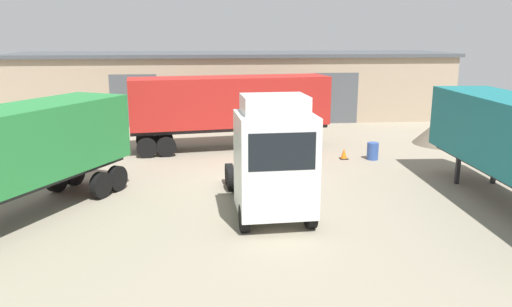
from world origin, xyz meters
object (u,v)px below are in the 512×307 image
object	(u,v)px
container_trailer_yellow	(229,103)
gravel_pile	(445,129)
oil_drum	(373,151)
traffic_cone	(344,154)
tractor_unit_white	(273,162)

from	to	relation	value
container_trailer_yellow	gravel_pile	distance (m)	12.65
oil_drum	traffic_cone	world-z (taller)	oil_drum
traffic_cone	oil_drum	bearing A→B (deg)	-9.48
oil_drum	traffic_cone	bearing A→B (deg)	170.52
oil_drum	traffic_cone	xyz separation A→B (m)	(-1.43, 0.24, -0.19)
tractor_unit_white	container_trailer_yellow	distance (m)	11.11
traffic_cone	container_trailer_yellow	bearing A→B (deg)	152.26
gravel_pile	traffic_cone	distance (m)	7.45
tractor_unit_white	oil_drum	size ratio (longest dim) A/B	7.38
container_trailer_yellow	gravel_pile	xyz separation A→B (m)	(12.54, -0.04, -1.67)
tractor_unit_white	traffic_cone	size ratio (longest dim) A/B	11.81
container_trailer_yellow	gravel_pile	size ratio (longest dim) A/B	3.11
tractor_unit_white	gravel_pile	size ratio (longest dim) A/B	1.82
tractor_unit_white	oil_drum	xyz separation A→B (m)	(6.19, 7.80, -1.59)
container_trailer_yellow	traffic_cone	size ratio (longest dim) A/B	20.17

